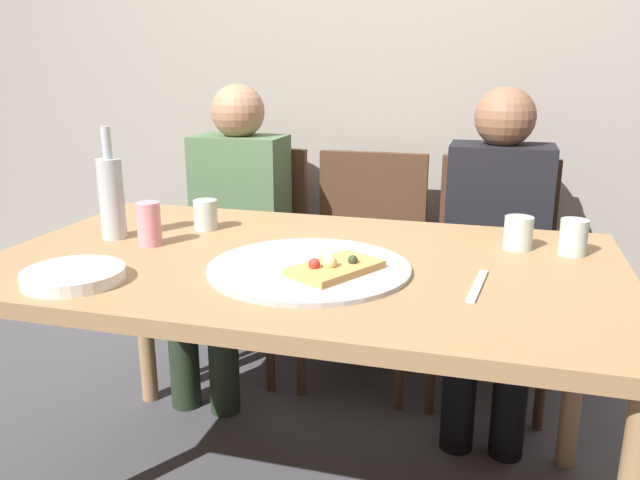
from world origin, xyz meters
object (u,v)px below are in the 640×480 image
at_px(chair_middle, 366,253).
at_px(guest_in_beanie, 496,241).
at_px(dining_table, 304,285).
at_px(guest_in_sweater, 233,222).
at_px(chair_right, 493,263).
at_px(wine_bottle, 111,196).
at_px(tumbler_near, 518,233).
at_px(chair_left, 248,243).
at_px(wine_glass, 573,237).
at_px(soda_can, 149,224).
at_px(tumbler_far, 206,215).
at_px(table_knife, 478,285).
at_px(pizza_slice_last, 334,267).
at_px(pizza_tray, 309,268).
at_px(plate_stack, 74,276).

xyz_separation_m(chair_middle, guest_in_beanie, (0.50, -0.15, 0.13)).
height_order(dining_table, guest_in_sweater, guest_in_sweater).
bearing_deg(chair_right, dining_table, 60.93).
xyz_separation_m(wine_bottle, tumbler_near, (1.12, 0.20, -0.08)).
relative_size(chair_left, chair_right, 1.00).
distance_m(dining_table, wine_glass, 0.72).
bearing_deg(chair_middle, wine_glass, 136.75).
bearing_deg(soda_can, guest_in_sweater, 95.36).
distance_m(tumbler_far, table_knife, 0.87).
height_order(guest_in_sweater, guest_in_beanie, same).
bearing_deg(pizza_slice_last, guest_in_beanie, 66.24).
relative_size(pizza_slice_last, wine_glass, 2.68).
distance_m(pizza_tray, chair_left, 1.14).
bearing_deg(pizza_slice_last, pizza_tray, 156.96).
xyz_separation_m(wine_bottle, chair_middle, (0.57, 0.83, -0.37)).
bearing_deg(guest_in_sweater, chair_right, -171.39).
relative_size(pizza_slice_last, guest_in_sweater, 0.22).
bearing_deg(tumbler_far, guest_in_sweater, 105.28).
bearing_deg(wine_bottle, guest_in_sweater, 84.14).
relative_size(wine_bottle, guest_in_sweater, 0.27).
bearing_deg(table_knife, pizza_slice_last, 99.90).
relative_size(dining_table, chair_middle, 1.80).
bearing_deg(wine_bottle, tumbler_near, 10.28).
relative_size(pizza_slice_last, plate_stack, 1.09).
height_order(pizza_slice_last, tumbler_near, tumbler_near).
bearing_deg(chair_left, pizza_tray, 120.07).
bearing_deg(guest_in_beanie, plate_stack, 47.65).
bearing_deg(chair_right, wine_glass, 106.55).
distance_m(pizza_slice_last, tumbler_far, 0.59).
bearing_deg(guest_in_beanie, guest_in_sweater, 0.00).
xyz_separation_m(tumbler_far, table_knife, (0.82, -0.30, -0.04)).
xyz_separation_m(tumbler_far, plate_stack, (-0.09, -0.52, -0.03)).
height_order(tumbler_near, chair_left, chair_left).
bearing_deg(table_knife, guest_in_sweater, 55.48).
distance_m(pizza_tray, guest_in_beanie, 0.93).
height_order(tumbler_near, wine_glass, wine_glass).
xyz_separation_m(wine_glass, chair_right, (-0.19, 0.65, -0.29)).
distance_m(plate_stack, table_knife, 0.93).
distance_m(wine_bottle, plate_stack, 0.39).
relative_size(pizza_tray, plate_stack, 2.14).
distance_m(soda_can, table_knife, 0.90).
height_order(dining_table, soda_can, soda_can).
bearing_deg(chair_middle, pizza_tray, 93.12).
distance_m(chair_left, chair_middle, 0.50).
xyz_separation_m(tumbler_far, soda_can, (-0.07, -0.20, 0.02)).
relative_size(wine_glass, chair_left, 0.11).
xyz_separation_m(pizza_slice_last, chair_middle, (-0.12, 0.99, -0.27)).
bearing_deg(tumbler_near, plate_stack, -150.74).
xyz_separation_m(tumbler_far, guest_in_sweater, (-0.14, 0.52, -0.16)).
relative_size(pizza_tray, tumbler_near, 5.59).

